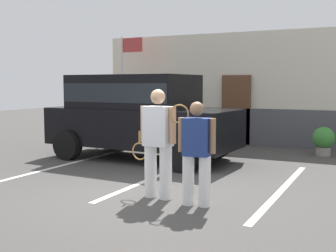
# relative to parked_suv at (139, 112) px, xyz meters

# --- Properties ---
(ground_plane) EXTENTS (40.00, 40.00, 0.00)m
(ground_plane) POSITION_rel_parked_suv_xyz_m (1.79, -3.11, -1.15)
(ground_plane) COLOR #423F3D
(parking_stripe_0) EXTENTS (0.12, 4.40, 0.01)m
(parking_stripe_0) POSITION_rel_parked_suv_xyz_m (-1.11, -1.61, -1.14)
(parking_stripe_0) COLOR silver
(parking_stripe_0) RESTS_ON ground_plane
(parking_stripe_1) EXTENTS (0.12, 4.40, 0.01)m
(parking_stripe_1) POSITION_rel_parked_suv_xyz_m (1.35, -1.61, -1.14)
(parking_stripe_1) COLOR silver
(parking_stripe_1) RESTS_ON ground_plane
(parking_stripe_2) EXTENTS (0.12, 4.40, 0.01)m
(parking_stripe_2) POSITION_rel_parked_suv_xyz_m (3.81, -1.61, -1.14)
(parking_stripe_2) COLOR silver
(parking_stripe_2) RESTS_ON ground_plane
(house_frontage) EXTENTS (9.87, 0.40, 3.39)m
(house_frontage) POSITION_rel_parked_suv_xyz_m (1.79, 3.79, 0.45)
(house_frontage) COLOR beige
(house_frontage) RESTS_ON ground_plane
(parked_suv) EXTENTS (4.68, 2.34, 2.05)m
(parked_suv) POSITION_rel_parked_suv_xyz_m (0.00, 0.00, 0.00)
(parked_suv) COLOR black
(parked_suv) RESTS_ON ground_plane
(tennis_player_man) EXTENTS (0.90, 0.31, 1.75)m
(tennis_player_man) POSITION_rel_parked_suv_xyz_m (2.11, -3.06, -0.24)
(tennis_player_man) COLOR white
(tennis_player_man) RESTS_ON ground_plane
(tennis_player_woman) EXTENTS (0.73, 0.27, 1.57)m
(tennis_player_woman) POSITION_rel_parked_suv_xyz_m (2.84, -3.20, -0.32)
(tennis_player_woman) COLOR white
(tennis_player_woman) RESTS_ON ground_plane
(potted_plant_by_porch) EXTENTS (0.56, 0.56, 0.74)m
(potted_plant_by_porch) POSITION_rel_parked_suv_xyz_m (4.01, 2.49, -0.73)
(potted_plant_by_porch) COLOR gray
(potted_plant_by_porch) RESTS_ON ground_plane
(flag_pole) EXTENTS (0.80, 0.08, 3.35)m
(flag_pole) POSITION_rel_parked_suv_xyz_m (-2.11, 2.89, 1.15)
(flag_pole) COLOR silver
(flag_pole) RESTS_ON ground_plane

